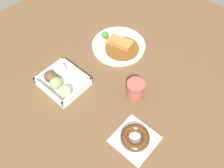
{
  "coord_description": "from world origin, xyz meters",
  "views": [
    {
      "loc": [
        0.38,
        -0.45,
        0.79
      ],
      "look_at": [
        0.01,
        -0.04,
        0.03
      ],
      "focal_mm": 36.88,
      "sensor_mm": 36.0,
      "label": 1
    }
  ],
  "objects_px": {
    "chocolate_ring_donut": "(135,138)",
    "coffee_mug": "(135,90)",
    "curry_plate": "(119,45)",
    "donut_box": "(61,81)"
  },
  "relations": [
    {
      "from": "chocolate_ring_donut",
      "to": "coffee_mug",
      "type": "xyz_separation_m",
      "value": [
        -0.12,
        0.15,
        0.02
      ]
    },
    {
      "from": "donut_box",
      "to": "coffee_mug",
      "type": "xyz_separation_m",
      "value": [
        0.26,
        0.16,
        0.01
      ]
    },
    {
      "from": "curry_plate",
      "to": "chocolate_ring_donut",
      "type": "relative_size",
      "value": 1.75
    },
    {
      "from": "chocolate_ring_donut",
      "to": "coffee_mug",
      "type": "distance_m",
      "value": 0.19
    },
    {
      "from": "curry_plate",
      "to": "coffee_mug",
      "type": "height_order",
      "value": "coffee_mug"
    },
    {
      "from": "chocolate_ring_donut",
      "to": "coffee_mug",
      "type": "height_order",
      "value": "coffee_mug"
    },
    {
      "from": "donut_box",
      "to": "curry_plate",
      "type": "bearing_deg",
      "value": 84.07
    },
    {
      "from": "donut_box",
      "to": "coffee_mug",
      "type": "bearing_deg",
      "value": 31.48
    },
    {
      "from": "chocolate_ring_donut",
      "to": "donut_box",
      "type": "bearing_deg",
      "value": -177.97
    },
    {
      "from": "curry_plate",
      "to": "chocolate_ring_donut",
      "type": "distance_m",
      "value": 0.47
    }
  ]
}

